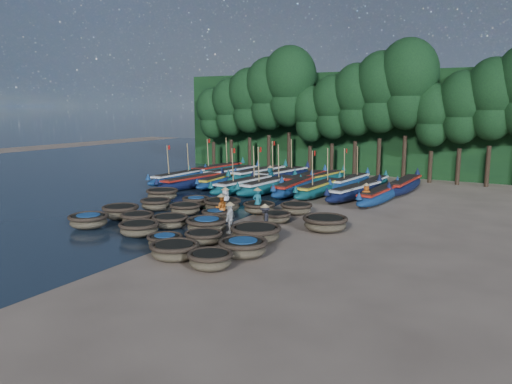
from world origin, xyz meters
The scene contains 62 objects.
ground centered at (0.00, 0.00, 0.00)m, with size 120.00×120.00×0.00m, color gray.
foliage_wall centered at (0.00, 23.50, 5.00)m, with size 40.00×3.00×10.00m, color black.
coracle_3 centered at (1.64, -8.94, 0.44)m, with size 2.55×2.55×0.77m.
coracle_4 centered at (3.76, -9.25, 0.43)m, with size 1.93×1.93×0.76m.
coracle_5 centered at (-6.14, -6.71, 0.45)m, with size 2.19×2.19×0.78m.
coracle_6 centered at (-2.53, -6.63, 0.42)m, with size 2.11×2.11×0.74m.
coracle_7 centered at (0.04, -7.66, 0.37)m, with size 2.08×2.08×0.64m.
coracle_8 centered at (1.27, -6.20, 0.36)m, with size 2.27×2.27×0.63m.
coracle_9 centered at (4.06, -7.11, 0.46)m, with size 2.55×2.55×0.80m.
coracle_10 centered at (-6.18, -4.22, 0.49)m, with size 2.18×2.18×0.85m.
coracle_11 centered at (-4.21, -4.92, 0.42)m, with size 2.18×2.18×0.74m.
coracle_12 centered at (-2.22, -4.48, 0.41)m, with size 2.07×2.07×0.71m.
coracle_13 centered at (0.15, -4.35, 0.46)m, with size 2.69×2.69×0.80m.
coracle_14 centered at (3.35, -4.73, 0.48)m, with size 2.78×2.78×0.85m.
coracle_15 centered at (-6.10, -1.18, 0.43)m, with size 2.24×2.24×0.75m.
coracle_16 centered at (-3.62, -1.29, 0.40)m, with size 2.20×2.20×0.69m.
coracle_17 centered at (-1.03, -1.80, 0.38)m, with size 1.65×1.65×0.66m.
coracle_18 centered at (2.29, -0.46, 0.36)m, with size 1.79×1.79×0.64m.
coracle_19 centered at (5.50, -0.94, 0.47)m, with size 2.68×2.68×0.83m.
coracle_20 centered at (-7.95, 1.67, 0.48)m, with size 2.66×2.66×0.84m.
coracle_21 centered at (-4.31, 0.75, 0.42)m, with size 2.10×2.10×0.73m.
coracle_22 centered at (-2.10, 0.59, 0.47)m, with size 2.84×2.84×0.82m.
coracle_23 centered at (0.21, 1.24, 0.40)m, with size 2.22×2.22×0.70m.
coracle_24 centered at (2.32, 2.22, 0.40)m, with size 2.01×2.01×0.70m.
long_boat_0 centered at (-11.86, 8.57, 0.55)m, with size 1.60×8.12×3.45m.
long_boat_1 centered at (-9.38, 7.11, 0.55)m, with size 2.27×8.15×1.44m.
long_boat_2 centered at (-7.97, 8.83, 0.49)m, with size 2.08×7.30×1.29m.
long_boat_3 centered at (-4.73, 7.63, 0.57)m, with size 2.26×8.37×3.57m.
long_boat_4 centered at (-2.83, 8.23, 0.59)m, with size 2.15×8.69×3.70m.
long_boat_5 centered at (-0.87, 8.69, 0.57)m, with size 2.02×8.43×1.49m.
long_boat_6 centered at (1.10, 8.96, 0.56)m, with size 1.73×8.32×3.53m.
long_boat_7 centered at (3.86, 9.02, 0.56)m, with size 2.78×8.30×1.48m.
long_boat_8 centered at (5.78, 8.56, 0.56)m, with size 1.93×8.28×1.46m.
long_boat_9 centered at (-11.72, 14.43, 0.58)m, with size 2.27×8.60×3.67m.
long_boat_10 centered at (-9.21, 12.94, 0.57)m, with size 2.53×8.51×1.51m.
long_boat_11 centered at (-6.61, 13.47, 0.61)m, with size 2.69×9.07×1.61m.
long_boat_12 centered at (-4.59, 14.10, 0.59)m, with size 2.85×8.65×3.72m.
long_boat_13 centered at (-1.66, 12.51, 0.58)m, with size 1.78×8.68×1.53m.
long_boat_14 centered at (-0.79, 14.48, 0.53)m, with size 2.36×7.80×1.38m.
long_boat_15 centered at (1.95, 13.43, 0.54)m, with size 2.00×7.98×3.40m.
long_boat_16 centered at (3.87, 13.40, 0.50)m, with size 1.42×7.50×1.32m.
long_boat_17 centered at (6.30, 13.52, 0.59)m, with size 1.76×8.83×1.55m.
fisherman_0 centered at (-1.84, 0.53, 0.84)m, with size 0.52×0.75×1.73m.
fisherman_1 centered at (0.28, 0.92, 0.92)m, with size 0.68×0.70×1.82m.
fisherman_2 centered at (-0.81, -1.48, 0.82)m, with size 0.93×0.90×1.71m.
fisherman_3 centered at (2.86, -2.87, 0.80)m, with size 0.83×1.09×1.70m.
fisherman_4 centered at (1.23, -3.73, 0.87)m, with size 0.52×0.98×1.79m.
fisherman_5 centered at (-4.32, 11.28, 0.86)m, with size 1.01×1.61×1.86m.
fisherman_6 centered at (5.44, 6.45, 0.85)m, with size 0.84×0.63×1.76m.
tree_0 centered at (-16.00, 20.00, 5.97)m, with size 3.68×3.68×8.68m.
tree_1 centered at (-13.70, 20.00, 6.65)m, with size 4.09×4.09×9.65m.
tree_2 centered at (-11.40, 20.00, 7.32)m, with size 4.51×4.51×10.63m.
tree_3 centered at (-9.10, 20.00, 8.00)m, with size 4.92×4.92×11.60m.
tree_4 centered at (-6.80, 20.00, 8.67)m, with size 5.34×5.34×12.58m.
tree_5 centered at (-4.50, 20.00, 5.97)m, with size 3.68×3.68×8.68m.
tree_6 centered at (-2.20, 20.00, 6.65)m, with size 4.09×4.09×9.65m.
tree_7 centered at (0.10, 20.00, 7.32)m, with size 4.51×4.51×10.63m.
tree_8 centered at (2.40, 20.00, 8.00)m, with size 4.92×4.92×11.60m.
tree_9 centered at (4.70, 20.00, 8.67)m, with size 5.34×5.34×12.58m.
tree_10 centered at (7.00, 20.00, 5.97)m, with size 3.68×3.68×8.68m.
tree_11 centered at (9.30, 20.00, 6.65)m, with size 4.09×4.09×9.65m.
tree_12 centered at (11.60, 20.00, 7.32)m, with size 4.51×4.51×10.63m.
Camera 1 is at (15.13, -25.50, 6.66)m, focal length 35.00 mm.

